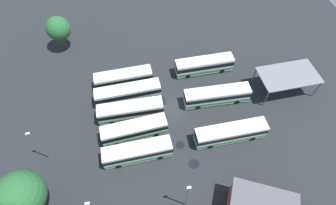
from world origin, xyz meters
TOP-DOWN VIEW (x-y plane):
  - ground_plane at (0.00, 0.00)m, footprint 94.80×94.80m
  - bus_row0_slot0 at (-8.04, -7.95)m, footprint 11.70×2.67m
  - bus_row0_slot2 at (-8.18, -0.10)m, footprint 12.25×3.09m
  - bus_row0_slot4 at (-8.05, 7.85)m, footprint 12.12×2.68m
  - bus_row1_slot0 at (8.24, -7.66)m, footprint 11.09×2.86m
  - bus_row1_slot1 at (7.81, -3.97)m, footprint 12.18×2.92m
  - bus_row1_slot2 at (7.81, 0.02)m, footprint 11.59×2.83m
  - bus_row1_slot3 at (7.63, 4.07)m, footprint 11.18×3.25m
  - bus_row1_slot4 at (7.65, 8.16)m, footprint 11.07×2.78m
  - maintenance_shelter at (-21.69, -0.25)m, footprint 10.87×6.26m
  - lamp_post_far_corner at (21.99, 5.50)m, footprint 0.56×0.28m
  - lamp_post_mid_lot at (1.89, 17.12)m, footprint 0.56×0.28m
  - tree_south_edge at (19.94, -20.81)m, footprint 4.97×4.97m
  - tree_northwest at (23.16, 13.15)m, footprint 6.56×6.56m
  - puddle_back_corner at (-10.83, -11.51)m, footprint 2.32×2.32m
  - puddle_front_lane at (0.46, 7.52)m, footprint 1.55×1.55m
  - puddle_between_rows at (2.99, -2.09)m, footprint 3.81×3.81m
  - puddle_near_shelter at (-0.95, 11.24)m, footprint 1.78×1.78m

SIDE VIEW (x-z plane):
  - ground_plane at x=0.00m, z-range 0.00..0.00m
  - puddle_back_corner at x=-10.83m, z-range 0.00..0.01m
  - puddle_front_lane at x=0.46m, z-range 0.00..0.01m
  - puddle_between_rows at x=2.99m, z-range 0.00..0.01m
  - puddle_near_shelter at x=-0.95m, z-range 0.00..0.01m
  - bus_row1_slot4 at x=7.65m, z-range 0.10..3.45m
  - bus_row1_slot0 at x=8.24m, z-range 0.10..3.45m
  - bus_row1_slot3 at x=7.63m, z-range 0.10..3.45m
  - bus_row1_slot2 at x=7.81m, z-range 0.10..3.45m
  - bus_row0_slot0 at x=-8.04m, z-range 0.10..3.45m
  - bus_row0_slot4 at x=-8.05m, z-range 0.10..3.45m
  - bus_row1_slot1 at x=7.81m, z-range 0.10..3.45m
  - bus_row0_slot2 at x=-8.18m, z-range 0.10..3.45m
  - maintenance_shelter at x=-21.69m, z-range 1.95..6.25m
  - lamp_post_mid_lot at x=1.89m, z-range 0.42..8.70m
  - lamp_post_far_corner at x=21.99m, z-range 0.42..8.84m
  - tree_south_edge at x=19.94m, z-range 1.36..9.09m
  - tree_northwest at x=23.16m, z-range 1.30..10.48m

